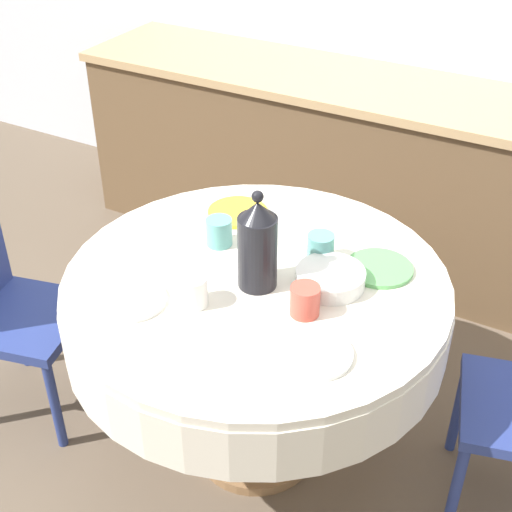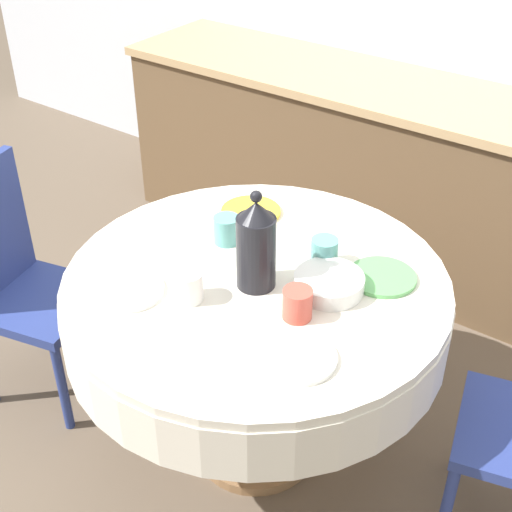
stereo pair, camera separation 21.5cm
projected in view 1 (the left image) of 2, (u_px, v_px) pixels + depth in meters
name	position (u px, v px, depth m)	size (l,w,h in m)	color
ground_plane	(256.00, 447.00, 2.63)	(12.00, 12.00, 0.00)	brown
kitchen_counter	(399.00, 180.00, 3.40)	(3.24, 0.64, 0.90)	brown
dining_table	(256.00, 310.00, 2.27)	(1.21, 1.21, 0.77)	olive
chair_right	(1.00, 295.00, 2.56)	(0.48, 0.48, 0.95)	navy
plate_near_left	(131.00, 300.00, 2.09)	(0.21, 0.21, 0.01)	white
cup_near_left	(193.00, 291.00, 2.06)	(0.09, 0.09, 0.09)	white
plate_near_right	(314.00, 354.00, 1.90)	(0.21, 0.21, 0.01)	white
cup_near_right	(305.00, 300.00, 2.03)	(0.09, 0.09, 0.09)	#CC4C3D
plate_far_left	(238.00, 212.00, 2.51)	(0.21, 0.21, 0.01)	yellow
cup_far_left	(219.00, 232.00, 2.33)	(0.09, 0.09, 0.09)	#5BA39E
plate_far_right	(379.00, 268.00, 2.23)	(0.21, 0.21, 0.01)	#5BA85B
cup_far_right	(320.00, 248.00, 2.25)	(0.09, 0.09, 0.09)	#5BA39E
coffee_carafe	(257.00, 245.00, 2.09)	(0.12, 0.12, 0.32)	black
fruit_bowl	(330.00, 278.00, 2.15)	(0.21, 0.21, 0.05)	silver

